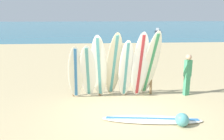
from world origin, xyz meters
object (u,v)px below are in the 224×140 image
Objects in this scene: surfboard_leaning_center_right at (126,69)px; surfboard_leaning_right at (140,66)px; surfboard_leaning_center_left at (99,67)px; surfboard_lying_on_sand at (152,119)px; surfboard_rack at (113,77)px; beachgoer_standing at (188,73)px; surfboard_leaning_far_left at (76,73)px; small_boat_offshore at (158,31)px; surfboard_leaning_left at (88,72)px; surfboard_leaning_far_right at (150,64)px; surfboard_leaning_center at (114,65)px; beach_ball at (182,120)px.

surfboard_leaning_right is (0.49, -0.03, 0.13)m from surfboard_leaning_center_right.
surfboard_leaning_center_left is 2.68m from surfboard_lying_on_sand.
beachgoer_standing is at bearing -4.60° from surfboard_rack.
small_boat_offshore is (11.62, 31.21, -0.73)m from surfboard_leaning_far_left.
surfboard_leaning_center_left is (0.40, 0.11, 0.15)m from surfboard_leaning_left.
small_boat_offshore is at bearing 73.91° from surfboard_leaning_far_right.
surfboard_leaning_far_left is at bearing 140.94° from surfboard_lying_on_sand.
surfboard_leaning_center_right is (0.42, -0.10, -0.13)m from surfboard_leaning_center.
surfboard_rack is 1.93× the size of beachgoer_standing.
surfboard_leaning_center_right reaches higher than surfboard_rack.
beachgoer_standing is at bearing 4.28° from surfboard_leaning_center_right.
surfboard_lying_on_sand is at bearing -39.06° from surfboard_leaning_far_left.
beach_ball is at bearing -57.73° from surfboard_rack.
surfboard_lying_on_sand is (0.94, -2.25, -0.69)m from surfboard_rack.
small_boat_offshore is (10.30, 30.79, -0.46)m from surfboard_rack.
beach_ball is (1.67, -2.64, -0.53)m from surfboard_rack.
beach_ball is at bearing -40.93° from surfboard_leaning_left.
surfboard_leaning_left reaches higher than beach_ball.
surfboard_leaning_center reaches higher than surfboard_lying_on_sand.
surfboard_leaning_center_left reaches higher than beachgoer_standing.
surfboard_leaning_far_left is at bearing -174.76° from surfboard_leaning_center.
surfboard_rack is 0.74m from surfboard_leaning_center_left.
surfboard_leaning_far_right reaches higher than surfboard_rack.
surfboard_leaning_far_right is 1.50m from beachgoer_standing.
surfboard_leaning_center_right is at bearing 176.15° from surfboard_leaning_right.
surfboard_leaning_left is (-0.90, -0.41, 0.29)m from surfboard_rack.
surfboard_lying_on_sand is at bearing -89.56° from surfboard_leaning_right.
surfboard_lying_on_sand is at bearing -67.34° from surfboard_rack.
small_boat_offshore is at bearing 69.57° from surfboard_leaning_far_left.
surfboard_leaning_center_left is (0.82, 0.12, 0.17)m from surfboard_leaning_far_left.
surfboard_leaning_far_right is 32.42m from small_boat_offshore.
surfboard_lying_on_sand is at bearing -101.27° from surfboard_leaning_far_right.
surfboard_leaning_center_left is 0.96× the size of surfboard_leaning_center.
surfboard_leaning_center_right is 0.74× the size of surfboard_lying_on_sand.
surfboard_lying_on_sand is 7.85× the size of beach_ball.
beachgoer_standing is (4.09, 0.19, -0.13)m from surfboard_leaning_far_left.
surfboard_leaning_center_right is (0.43, -0.40, 0.36)m from surfboard_rack.
surfboard_leaning_center_right is at bearing 0.60° from surfboard_leaning_far_left.
beachgoer_standing is at bearing 6.45° from surfboard_leaning_right.
surfboard_leaning_far_right reaches higher than surfboard_leaning_center.
beach_ball is at bearing -81.38° from surfboard_leaning_far_right.
surfboard_leaning_center_left is at bearing 178.53° from surfboard_leaning_far_right.
surfboard_leaning_far_right is (0.39, 0.08, 0.03)m from surfboard_leaning_right.
surfboard_leaning_far_right is 0.78× the size of small_boat_offshore.
surfboard_leaning_center is 1.12× the size of surfboard_leaning_center_right.
surfboard_leaning_center_right is 0.51m from surfboard_leaning_right.
surfboard_leaning_left is 33.16m from small_boat_offshore.
surfboard_leaning_center is (0.52, 0.01, 0.05)m from surfboard_leaning_center_left.
surfboard_lying_on_sand is at bearing -131.95° from beachgoer_standing.
surfboard_leaning_center_right is 5.83× the size of beach_ball.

